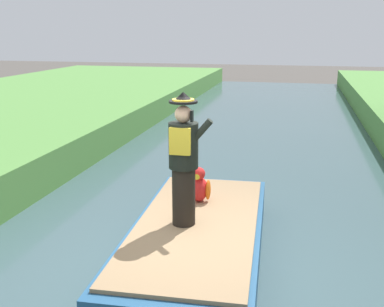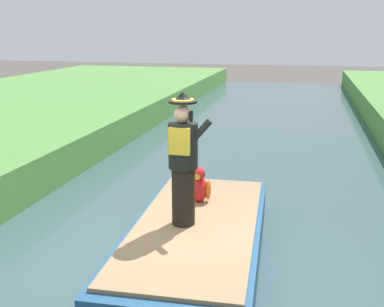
# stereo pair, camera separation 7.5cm
# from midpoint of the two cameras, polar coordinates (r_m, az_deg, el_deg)

# --- Properties ---
(ground_plane) EXTENTS (80.00, 80.00, 0.00)m
(ground_plane) POSITION_cam_midpoint_polar(r_m,az_deg,el_deg) (6.67, 0.27, -15.06)
(ground_plane) COLOR #4C4742
(canal_water) EXTENTS (7.09, 48.00, 0.10)m
(canal_water) POSITION_cam_midpoint_polar(r_m,az_deg,el_deg) (6.64, 0.27, -14.68)
(canal_water) COLOR #3D565B
(canal_water) RESTS_ON ground
(boat) EXTENTS (2.01, 4.29, 0.61)m
(boat) POSITION_cam_midpoint_polar(r_m,az_deg,el_deg) (6.75, 0.91, -10.79)
(boat) COLOR #23517A
(boat) RESTS_ON canal_water
(person_pirate) EXTENTS (0.61, 0.42, 1.85)m
(person_pirate) POSITION_cam_midpoint_polar(r_m,az_deg,el_deg) (6.25, -0.73, -0.83)
(person_pirate) COLOR black
(person_pirate) RESTS_ON boat
(parrot_plush) EXTENTS (0.36, 0.34, 0.57)m
(parrot_plush) POSITION_cam_midpoint_polar(r_m,az_deg,el_deg) (7.28, 1.23, -4.10)
(parrot_plush) COLOR red
(parrot_plush) RESTS_ON boat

